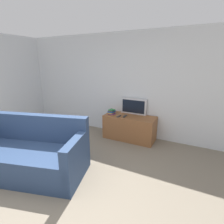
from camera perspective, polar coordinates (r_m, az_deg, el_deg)
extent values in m
plane|color=#756B5B|center=(2.84, -24.90, -27.40)|extent=(14.00, 14.00, 0.00)
cube|color=silver|center=(4.58, 3.96, 8.70)|extent=(9.00, 0.06, 2.60)
cube|color=brown|center=(4.43, 5.75, -5.03)|extent=(1.26, 0.55, 0.60)
cube|color=silver|center=(4.48, 7.13, 1.91)|extent=(0.66, 0.08, 0.40)
cube|color=black|center=(4.44, 6.92, 1.78)|extent=(0.58, 0.01, 0.32)
cube|color=navy|center=(3.46, -25.68, -14.24)|extent=(2.12, 1.40, 0.47)
cube|color=navy|center=(3.53, -23.12, -4.61)|extent=(1.92, 0.69, 0.50)
cube|color=navy|center=(2.97, -11.37, -14.96)|extent=(0.38, 0.91, 0.75)
cube|color=#7A3884|center=(4.46, -0.07, -0.52)|extent=(0.15, 0.17, 0.03)
cube|color=gold|center=(4.45, -0.07, -0.16)|extent=(0.12, 0.20, 0.03)
cube|color=#23478E|center=(4.43, -0.07, 0.15)|extent=(0.15, 0.19, 0.03)
cube|color=#B72D28|center=(4.44, -0.24, 0.51)|extent=(0.13, 0.15, 0.02)
cube|color=#2D753D|center=(4.41, -0.07, 0.69)|extent=(0.14, 0.16, 0.03)
cube|color=#2D2D2D|center=(4.27, 4.23, -1.36)|extent=(0.05, 0.18, 0.02)
cube|color=#2D2D2D|center=(4.25, 2.24, -1.42)|extent=(0.06, 0.15, 0.02)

